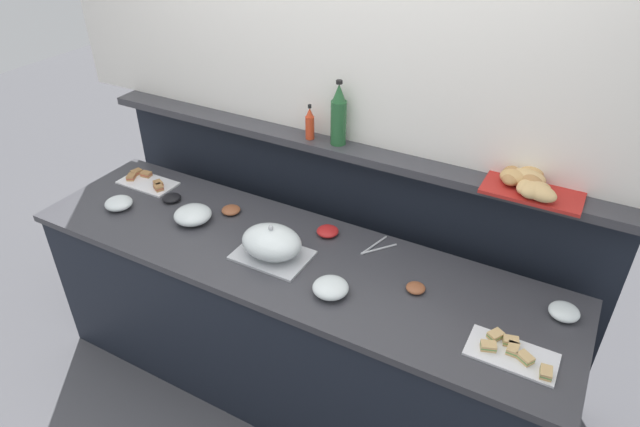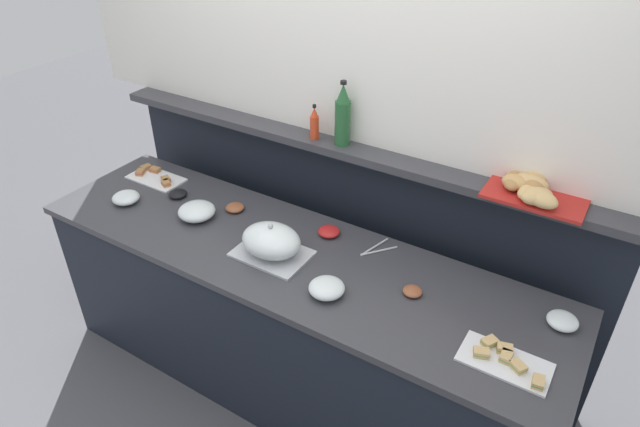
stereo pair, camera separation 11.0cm
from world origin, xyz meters
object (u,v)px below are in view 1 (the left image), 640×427
at_px(glass_bowl_medium, 119,204).
at_px(bread_basket, 529,183).
at_px(sandwich_platter_front, 147,182).
at_px(glass_bowl_large, 192,216).
at_px(serving_cloche, 272,243).
at_px(serving_tongs, 376,247).
at_px(hot_sauce_bottle, 310,124).
at_px(sandwich_platter_rear, 512,353).
at_px(condiment_bowl_teal, 416,288).
at_px(glass_bowl_small, 331,288).
at_px(wine_bottle_green, 339,116).
at_px(condiment_bowl_cream, 231,210).
at_px(condiment_bowl_dark, 171,198).
at_px(glass_bowl_extra, 564,312).
at_px(condiment_bowl_red, 328,231).

relative_size(glass_bowl_medium, bread_basket, 0.36).
relative_size(sandwich_platter_front, glass_bowl_large, 1.73).
xyz_separation_m(serving_cloche, serving_tongs, (0.39, 0.28, -0.07)).
bearing_deg(glass_bowl_medium, glass_bowl_large, 11.72).
xyz_separation_m(sandwich_platter_front, hot_sauce_bottle, (0.90, 0.27, 0.43)).
height_order(sandwich_platter_rear, condiment_bowl_teal, sandwich_platter_rear).
height_order(sandwich_platter_front, glass_bowl_medium, glass_bowl_medium).
height_order(sandwich_platter_rear, glass_bowl_small, glass_bowl_small).
relative_size(glass_bowl_large, condiment_bowl_teal, 2.29).
bearing_deg(glass_bowl_large, bread_basket, 16.88).
bearing_deg(wine_bottle_green, sandwich_platter_rear, -29.77).
distance_m(sandwich_platter_front, serving_cloche, 1.00).
relative_size(condiment_bowl_cream, serving_tongs, 0.53).
relative_size(glass_bowl_large, glass_bowl_medium, 1.32).
bearing_deg(bread_basket, condiment_bowl_dark, -168.47).
relative_size(serving_cloche, bread_basket, 0.85).
bearing_deg(glass_bowl_medium, condiment_bowl_cream, 24.28).
bearing_deg(serving_cloche, condiment_bowl_cream, 151.99).
bearing_deg(condiment_bowl_teal, glass_bowl_small, -148.38).
bearing_deg(glass_bowl_extra, condiment_bowl_dark, -177.60).
bearing_deg(glass_bowl_extra, wine_bottle_green, 166.31).
relative_size(sandwich_platter_front, condiment_bowl_dark, 3.30).
distance_m(serving_cloche, condiment_bowl_cream, 0.44).
bearing_deg(condiment_bowl_red, serving_tongs, 2.21).
distance_m(sandwich_platter_rear, condiment_bowl_teal, 0.47).
bearing_deg(serving_cloche, glass_bowl_small, -15.18).
relative_size(condiment_bowl_red, wine_bottle_green, 0.34).
xyz_separation_m(serving_tongs, hot_sauce_bottle, (-0.47, 0.21, 0.44)).
bearing_deg(bread_basket, sandwich_platter_front, -172.05).
bearing_deg(glass_bowl_large, condiment_bowl_dark, 156.46).
relative_size(glass_bowl_extra, condiment_bowl_cream, 1.25).
xyz_separation_m(wine_bottle_green, bread_basket, (0.90, -0.02, -0.10)).
relative_size(glass_bowl_medium, wine_bottle_green, 0.45).
bearing_deg(glass_bowl_small, sandwich_platter_rear, 1.57).
xyz_separation_m(condiment_bowl_dark, condiment_bowl_teal, (1.39, -0.06, -0.00)).
xyz_separation_m(sandwich_platter_rear, glass_bowl_extra, (0.13, 0.31, 0.01)).
height_order(condiment_bowl_red, hot_sauce_bottle, hot_sauce_bottle).
xyz_separation_m(serving_cloche, glass_bowl_large, (-0.50, 0.05, -0.04)).
height_order(condiment_bowl_teal, serving_tongs, condiment_bowl_teal).
xyz_separation_m(glass_bowl_large, bread_basket, (1.47, 0.44, 0.37)).
xyz_separation_m(condiment_bowl_red, wine_bottle_green, (-0.07, 0.24, 0.49)).
bearing_deg(condiment_bowl_dark, wine_bottle_green, 24.57).
xyz_separation_m(sandwich_platter_rear, glass_bowl_small, (-0.74, -0.02, 0.02)).
height_order(sandwich_platter_front, serving_cloche, serving_cloche).
bearing_deg(condiment_bowl_red, glass_bowl_medium, -163.60).
distance_m(condiment_bowl_teal, serving_tongs, 0.33).
bearing_deg(serving_cloche, condiment_bowl_red, 63.18).
distance_m(glass_bowl_extra, condiment_bowl_cream, 1.61).
distance_m(condiment_bowl_dark, hot_sauce_bottle, 0.85).
xyz_separation_m(glass_bowl_medium, condiment_bowl_teal, (1.58, 0.13, -0.01)).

